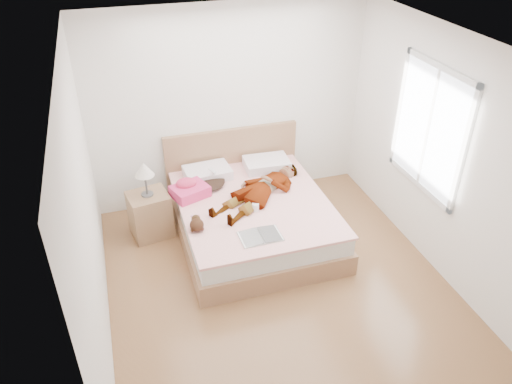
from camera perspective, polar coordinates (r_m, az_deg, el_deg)
ground at (r=5.56m, az=2.64°, el=-10.63°), size 4.00×4.00×0.00m
woman at (r=6.03m, az=0.51°, el=0.60°), size 1.54×1.32×0.21m
hair at (r=6.32m, az=-5.66°, el=1.36°), size 0.50×0.59×0.08m
phone at (r=6.21m, az=-5.01°, el=2.44°), size 0.10×0.11×0.05m
room_shell at (r=5.70m, az=19.18°, el=6.82°), size 4.00×4.00×4.00m
bed at (r=6.15m, az=-0.51°, el=-2.46°), size 1.80×2.08×1.00m
towel at (r=6.06m, az=-7.66°, el=0.31°), size 0.50×0.45×0.22m
magazine at (r=5.38m, az=0.51°, el=-5.07°), size 0.46×0.31×0.03m
coffee_mug at (r=5.77m, az=-0.04°, el=-1.71°), size 0.13×0.11×0.09m
plush_toy at (r=5.49m, az=-6.81°, el=-3.63°), size 0.17×0.25×0.13m
nightstand at (r=6.23m, az=-12.06°, el=-2.17°), size 0.53×0.49×1.01m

